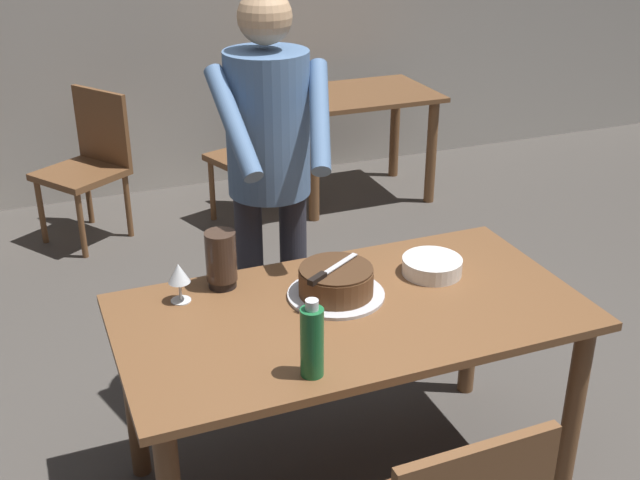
# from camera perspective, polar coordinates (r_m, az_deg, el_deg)

# --- Properties ---
(ground_plane) EXTENTS (14.00, 14.00, 0.00)m
(ground_plane) POSITION_cam_1_polar(r_m,az_deg,el_deg) (3.15, 2.02, -16.79)
(ground_plane) COLOR #4C4742
(main_dining_table) EXTENTS (1.58, 0.83, 0.75)m
(main_dining_table) POSITION_cam_1_polar(r_m,az_deg,el_deg) (2.77, 2.22, -6.96)
(main_dining_table) COLOR brown
(main_dining_table) RESTS_ON ground_plane
(cake_on_platter) EXTENTS (0.34, 0.34, 0.11)m
(cake_on_platter) POSITION_cam_1_polar(r_m,az_deg,el_deg) (2.76, 1.16, -3.09)
(cake_on_platter) COLOR silver
(cake_on_platter) RESTS_ON main_dining_table
(cake_knife) EXTENTS (0.24, 0.16, 0.02)m
(cake_knife) POSITION_cam_1_polar(r_m,az_deg,el_deg) (2.67, 0.28, -2.47)
(cake_knife) COLOR silver
(cake_knife) RESTS_ON cake_on_platter
(plate_stack) EXTENTS (0.22, 0.22, 0.06)m
(plate_stack) POSITION_cam_1_polar(r_m,az_deg,el_deg) (2.94, 8.01, -1.85)
(plate_stack) COLOR white
(plate_stack) RESTS_ON main_dining_table
(wine_glass_near) EXTENTS (0.08, 0.08, 0.14)m
(wine_glass_near) POSITION_cam_1_polar(r_m,az_deg,el_deg) (2.74, -10.07, -2.44)
(wine_glass_near) COLOR silver
(wine_glass_near) RESTS_ON main_dining_table
(water_bottle) EXTENTS (0.07, 0.07, 0.25)m
(water_bottle) POSITION_cam_1_polar(r_m,az_deg,el_deg) (2.32, -0.58, -7.23)
(water_bottle) COLOR #1E6B38
(water_bottle) RESTS_ON main_dining_table
(hurricane_lamp) EXTENTS (0.11, 0.11, 0.21)m
(hurricane_lamp) POSITION_cam_1_polar(r_m,az_deg,el_deg) (2.81, -7.08, -1.38)
(hurricane_lamp) COLOR black
(hurricane_lamp) RESTS_ON main_dining_table
(person_cutting_cake) EXTENTS (0.46, 0.57, 1.72)m
(person_cutting_cake) POSITION_cam_1_polar(r_m,az_deg,el_deg) (3.08, -3.64, 5.57)
(person_cutting_cake) COLOR #2D2D38
(person_cutting_cake) RESTS_ON ground_plane
(background_table) EXTENTS (1.00, 0.70, 0.74)m
(background_table) POSITION_cam_1_polar(r_m,az_deg,el_deg) (5.43, 2.72, 8.84)
(background_table) COLOR brown
(background_table) RESTS_ON ground_plane
(background_chair_1) EXTENTS (0.56, 0.56, 0.90)m
(background_chair_1) POSITION_cam_1_polar(r_m,az_deg,el_deg) (5.10, -4.34, 6.71)
(background_chair_1) COLOR brown
(background_chair_1) RESTS_ON ground_plane
(background_chair_2) EXTENTS (0.61, 0.61, 0.90)m
(background_chair_2) POSITION_cam_1_polar(r_m,az_deg,el_deg) (5.03, -16.19, 5.47)
(background_chair_2) COLOR brown
(background_chair_2) RESTS_ON ground_plane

